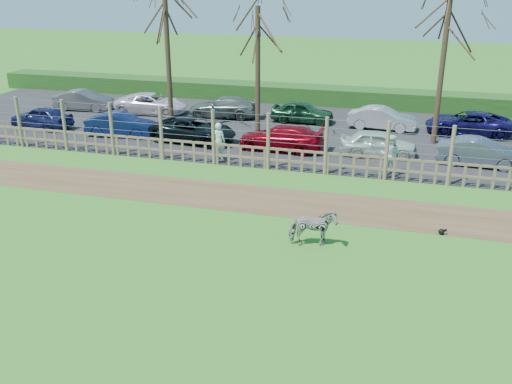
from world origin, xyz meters
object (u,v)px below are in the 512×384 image
(tree_right, at_px, (446,36))
(car_0, at_px, (42,117))
(car_5, at_px, (480,152))
(car_3, at_px, (281,138))
(car_9, at_px, (223,107))
(tree_left, at_px, (166,24))
(car_12, at_px, (468,123))
(car_4, at_px, (378,143))
(car_8, at_px, (152,103))
(tree_mid, at_px, (258,40))
(car_7, at_px, (84,100))
(visitor_a, at_px, (219,141))
(car_10, at_px, (302,112))
(car_11, at_px, (382,118))
(visitor_b, at_px, (390,155))
(crow, at_px, (442,232))
(car_1, at_px, (121,125))
(car_2, at_px, (194,130))
(zebra, at_px, (313,228))

(tree_right, height_order, car_0, tree_right)
(car_5, bearing_deg, car_3, 95.59)
(car_0, height_order, car_9, same)
(tree_left, xyz_separation_m, car_12, (15.22, 3.70, -4.98))
(car_4, height_order, car_8, same)
(tree_mid, bearing_deg, car_9, 136.05)
(car_7, relative_size, car_12, 0.84)
(visitor_a, relative_size, car_0, 0.49)
(car_10, xyz_separation_m, car_11, (4.48, -0.35, 0.00))
(visitor_b, distance_m, car_8, 16.25)
(car_5, distance_m, car_7, 23.14)
(tree_left, xyz_separation_m, car_0, (-7.13, -1.25, -4.98))
(car_4, bearing_deg, visitor_a, 105.95)
(tree_mid, distance_m, visitor_b, 9.49)
(crow, bearing_deg, tree_mid, 131.59)
(tree_right, relative_size, car_8, 1.70)
(tree_left, height_order, car_1, tree_left)
(visitor_a, xyz_separation_m, car_3, (2.39, 2.26, -0.26))
(visitor_b, height_order, car_10, visitor_b)
(car_8, bearing_deg, crow, -132.46)
(tree_mid, bearing_deg, car_4, -19.85)
(tree_right, relative_size, visitor_a, 4.26)
(visitor_b, height_order, car_2, visitor_b)
(visitor_a, distance_m, car_4, 7.40)
(car_1, bearing_deg, car_7, 41.86)
(crow, xyz_separation_m, car_11, (-2.87, 12.85, 0.53))
(car_10, xyz_separation_m, car_12, (8.89, -0.15, 0.00))
(crow, xyz_separation_m, car_9, (-12.04, 13.10, 0.53))
(tree_right, distance_m, car_3, 9.02)
(car_0, height_order, car_12, same)
(car_7, bearing_deg, visitor_a, -127.74)
(visitor_a, bearing_deg, car_7, -28.36)
(visitor_a, height_order, car_12, visitor_a)
(car_12, bearing_deg, tree_mid, -76.37)
(visitor_a, height_order, car_3, visitor_a)
(tree_right, xyz_separation_m, car_9, (-11.86, 2.25, -4.60))
(car_8, distance_m, car_12, 18.07)
(zebra, relative_size, car_8, 0.34)
(car_9, relative_size, car_11, 1.14)
(car_5, bearing_deg, car_0, 94.22)
(car_4, xyz_separation_m, car_8, (-13.80, 4.86, 0.00))
(car_3, bearing_deg, zebra, 20.77)
(zebra, bearing_deg, car_9, 11.81)
(tree_right, height_order, visitor_b, tree_right)
(visitor_a, distance_m, crow, 11.10)
(car_3, bearing_deg, car_12, 123.22)
(tree_left, relative_size, car_8, 1.82)
(zebra, distance_m, car_8, 19.45)
(car_4, relative_size, car_9, 0.85)
(zebra, xyz_separation_m, car_12, (5.51, 15.03, 0.02))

